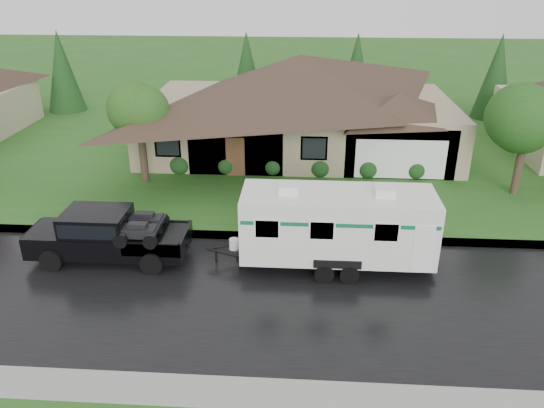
% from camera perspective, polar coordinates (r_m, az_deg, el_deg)
% --- Properties ---
extents(ground, '(140.00, 140.00, 0.00)m').
position_cam_1_polar(ground, '(20.44, -3.66, -6.55)').
color(ground, '#25591B').
rests_on(ground, ground).
extents(road, '(140.00, 8.00, 0.01)m').
position_cam_1_polar(road, '(18.76, -4.42, -9.66)').
color(road, black).
rests_on(road, ground).
extents(curb, '(140.00, 0.50, 0.15)m').
position_cam_1_polar(curb, '(22.34, -2.95, -3.43)').
color(curb, gray).
rests_on(curb, ground).
extents(lawn, '(140.00, 26.00, 0.15)m').
position_cam_1_polar(lawn, '(34.09, -0.53, 6.60)').
color(lawn, '#25591B').
rests_on(lawn, ground).
extents(house_main, '(19.44, 10.80, 6.90)m').
position_cam_1_polar(house_main, '(31.96, 3.48, 11.88)').
color(house_main, gray).
rests_on(house_main, lawn).
extents(tree_left_green, '(3.32, 3.32, 5.49)m').
position_cam_1_polar(tree_left_green, '(27.43, -14.19, 9.88)').
color(tree_left_green, '#382B1E').
rests_on(tree_left_green, lawn).
extents(tree_right_green, '(3.32, 3.32, 5.49)m').
position_cam_1_polar(tree_right_green, '(27.68, 25.89, 8.30)').
color(tree_right_green, '#382B1E').
rests_on(tree_right_green, lawn).
extents(shrub_row, '(13.60, 1.00, 1.00)m').
position_cam_1_polar(shrub_row, '(28.43, 2.65, 4.11)').
color(shrub_row, '#143814').
rests_on(shrub_row, lawn).
extents(pickup_truck, '(6.01, 2.28, 2.00)m').
position_cam_1_polar(pickup_truck, '(21.30, -17.48, -3.06)').
color(pickup_truck, black).
rests_on(pickup_truck, ground).
extents(travel_trailer, '(7.41, 2.61, 3.33)m').
position_cam_1_polar(travel_trailer, '(19.64, 7.03, -2.18)').
color(travel_trailer, silver).
rests_on(travel_trailer, ground).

